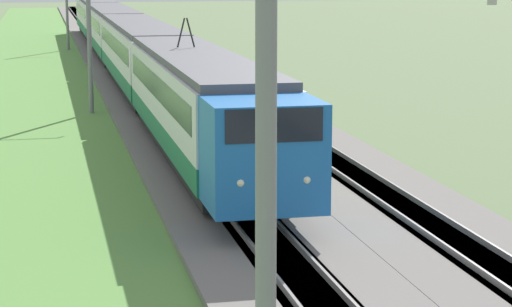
# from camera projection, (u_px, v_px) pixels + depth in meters

# --- Properties ---
(ballast_main) EXTENTS (240.00, 4.40, 0.30)m
(ballast_main) POSITION_uv_depth(u_px,v_px,m) (145.00, 97.00, 51.95)
(ballast_main) COLOR slate
(ballast_main) RESTS_ON ground
(ballast_adjacent) EXTENTS (240.00, 4.40, 0.30)m
(ballast_adjacent) POSITION_uv_depth(u_px,v_px,m) (228.00, 95.00, 52.86)
(ballast_adjacent) COLOR slate
(ballast_adjacent) RESTS_ON ground
(track_main) EXTENTS (240.00, 1.57, 0.45)m
(track_main) POSITION_uv_depth(u_px,v_px,m) (145.00, 97.00, 51.95)
(track_main) COLOR #4C4238
(track_main) RESTS_ON ground
(track_adjacent) EXTENTS (240.00, 1.57, 0.45)m
(track_adjacent) POSITION_uv_depth(u_px,v_px,m) (228.00, 95.00, 52.86)
(track_adjacent) COLOR #4C4238
(track_adjacent) RESTS_ON ground
(grass_verge) EXTENTS (240.00, 8.86, 0.12)m
(grass_verge) POSITION_uv_depth(u_px,v_px,m) (34.00, 102.00, 50.80)
(grass_verge) COLOR #5B8E42
(grass_verge) RESTS_ON ground
(passenger_train) EXTENTS (83.87, 2.92, 5.00)m
(passenger_train) POSITION_uv_depth(u_px,v_px,m) (124.00, 38.00, 63.73)
(passenger_train) COLOR blue
(passenger_train) RESTS_ON ground
(catenary_mast_near) EXTENTS (0.22, 2.56, 7.68)m
(catenary_mast_near) POSITION_uv_depth(u_px,v_px,m) (272.00, 246.00, 10.30)
(catenary_mast_near) COLOR slate
(catenary_mast_near) RESTS_ON ground
(catenary_mast_mid) EXTENTS (0.22, 2.56, 7.31)m
(catenary_mast_mid) POSITION_uv_depth(u_px,v_px,m) (91.00, 34.00, 45.80)
(catenary_mast_mid) COLOR slate
(catenary_mast_mid) RESTS_ON ground
(catenary_mast_far) EXTENTS (0.22, 2.56, 7.46)m
(catenary_mast_far) POSITION_uv_depth(u_px,v_px,m) (68.00, 4.00, 81.25)
(catenary_mast_far) COLOR slate
(catenary_mast_far) RESTS_ON ground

